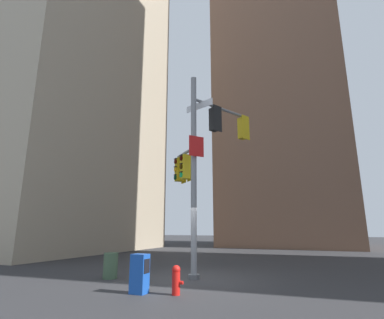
{
  "coord_description": "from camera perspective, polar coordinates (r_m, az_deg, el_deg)",
  "views": [
    {
      "loc": [
        4.25,
        -10.19,
        1.76
      ],
      "look_at": [
        -0.28,
        0.48,
        4.48
      ],
      "focal_mm": 27.38,
      "sensor_mm": 36.0,
      "label": 1
    }
  ],
  "objects": [
    {
      "name": "building_mid_block",
      "position": [
        39.64,
        16.01,
        21.01
      ],
      "size": [
        12.52,
        12.52,
        47.46
      ],
      "primitive_type": "cube",
      "color": "brown",
      "rests_on": "ground"
    },
    {
      "name": "trash_bin",
      "position": [
        11.58,
        -15.58,
        -19.29
      ],
      "size": [
        0.51,
        0.51,
        0.88
      ],
      "primitive_type": "cylinder",
      "color": "#3F593F",
      "rests_on": "ground"
    },
    {
      "name": "building_tower_left",
      "position": [
        31.46,
        -24.92,
        14.72
      ],
      "size": [
        15.52,
        15.52,
        31.7
      ],
      "primitive_type": "cube",
      "color": "tan",
      "rests_on": "ground"
    },
    {
      "name": "ground",
      "position": [
        11.18,
        0.37,
        -22.27
      ],
      "size": [
        120.0,
        120.0,
        0.0
      ],
      "primitive_type": "plane",
      "color": "#2D2D30"
    },
    {
      "name": "fire_hydrant",
      "position": [
        8.61,
        -3.1,
        -22.26
      ],
      "size": [
        0.33,
        0.23,
        0.77
      ],
      "color": "red",
      "rests_on": "ground"
    },
    {
      "name": "signal_pole_assembly",
      "position": [
        12.11,
        2.0,
        0.96
      ],
      "size": [
        2.99,
        3.36,
        7.83
      ],
      "color": "gray",
      "rests_on": "ground"
    },
    {
      "name": "newspaper_box",
      "position": [
        8.87,
        -10.15,
        -21.02
      ],
      "size": [
        0.45,
        0.36,
        1.04
      ],
      "color": "#194CB2",
      "rests_on": "ground"
    }
  ]
}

